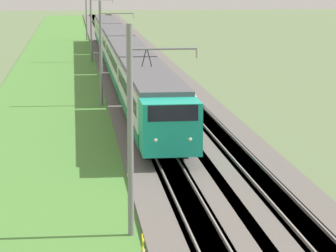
% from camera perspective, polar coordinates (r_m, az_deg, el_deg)
% --- Properties ---
extents(ballast_main, '(240.00, 4.40, 0.30)m').
position_cam_1_polar(ballast_main, '(71.41, -3.07, 3.24)').
color(ballast_main, '#605B56').
rests_on(ballast_main, ground).
extents(ballast_adjacent, '(240.00, 4.40, 0.30)m').
position_cam_1_polar(ballast_adjacent, '(71.76, -0.00, 3.29)').
color(ballast_adjacent, '#605B56').
rests_on(ballast_adjacent, ground).
extents(track_main, '(240.00, 1.57, 0.45)m').
position_cam_1_polar(track_main, '(71.41, -3.07, 3.25)').
color(track_main, '#4C4238').
rests_on(track_main, ground).
extents(track_adjacent, '(240.00, 1.57, 0.45)m').
position_cam_1_polar(track_adjacent, '(71.76, -0.00, 3.30)').
color(track_adjacent, '#4C4238').
rests_on(track_adjacent, ground).
extents(grass_verge, '(240.00, 11.06, 0.12)m').
position_cam_1_polar(grass_verge, '(71.28, -7.33, 3.08)').
color(grass_verge, '#4C8438').
rests_on(grass_verge, ground).
extents(passenger_train, '(79.13, 3.00, 4.90)m').
position_cam_1_polar(passenger_train, '(76.62, -3.36, 5.35)').
color(passenger_train, '#19A88E').
rests_on(passenger_train, ground).
extents(catenary_mast_near, '(0.22, 2.56, 7.84)m').
position_cam_1_polar(catenary_mast_near, '(28.43, -2.60, -0.26)').
color(catenary_mast_near, slate).
rests_on(catenary_mast_near, ground).
extents(catenary_mast_mid, '(0.22, 2.56, 7.70)m').
position_cam_1_polar(catenary_mast_mid, '(57.82, -4.77, 5.27)').
color(catenary_mast_mid, slate).
rests_on(catenary_mast_mid, ground).
extents(catenary_mast_far, '(0.22, 2.56, 7.76)m').
position_cam_1_polar(catenary_mast_far, '(87.40, -5.49, 7.13)').
color(catenary_mast_far, slate).
rests_on(catenary_mast_far, ground).
extents(catenary_mast_distant, '(0.22, 2.56, 7.97)m').
position_cam_1_polar(catenary_mast_distant, '(117.03, -5.85, 8.09)').
color(catenary_mast_distant, slate).
rests_on(catenary_mast_distant, ground).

